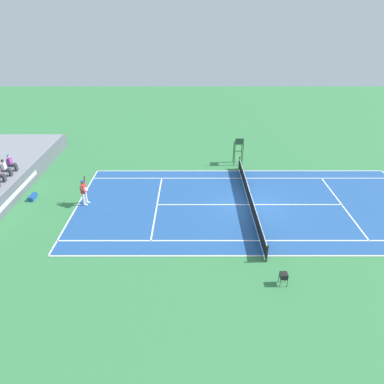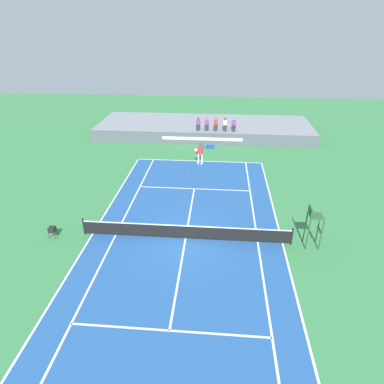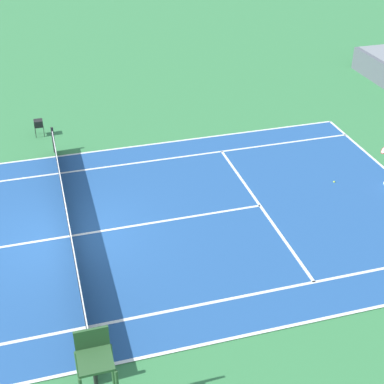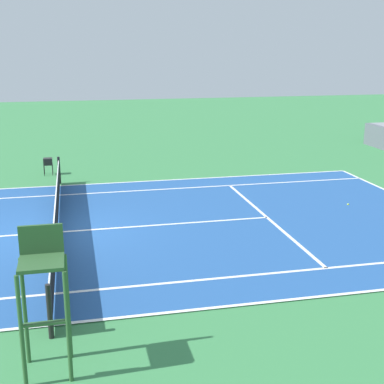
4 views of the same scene
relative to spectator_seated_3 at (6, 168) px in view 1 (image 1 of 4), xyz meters
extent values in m
plane|color=#387F47|center=(-2.24, -17.52, -1.77)|extent=(80.00, 80.00, 0.00)
cube|color=#235193|center=(-2.24, -17.52, -1.76)|extent=(10.98, 23.78, 0.02)
cube|color=white|center=(-2.24, -5.63, -1.74)|extent=(10.98, 0.10, 0.01)
cube|color=white|center=(-7.73, -17.52, -1.74)|extent=(0.10, 23.78, 0.01)
cube|color=white|center=(3.25, -17.52, -1.74)|extent=(0.10, 23.78, 0.01)
cube|color=white|center=(-6.35, -17.52, -1.74)|extent=(0.10, 23.78, 0.01)
cube|color=white|center=(1.87, -17.52, -1.74)|extent=(0.10, 23.78, 0.01)
cube|color=white|center=(-2.24, -11.12, -1.74)|extent=(8.22, 0.10, 0.01)
cube|color=white|center=(-2.24, -23.92, -1.74)|extent=(8.22, 0.10, 0.01)
cube|color=white|center=(-2.24, -17.52, -1.74)|extent=(0.10, 12.80, 0.01)
cube|color=white|center=(-2.24, -5.73, -1.74)|extent=(0.10, 0.20, 0.01)
cylinder|color=black|center=(-8.18, -17.52, -1.23)|extent=(0.10, 0.10, 1.07)
cylinder|color=black|center=(3.70, -17.52, -1.23)|extent=(0.10, 0.10, 1.07)
cube|color=black|center=(-2.24, -17.52, -1.29)|extent=(11.78, 0.02, 0.84)
cube|color=white|center=(-2.24, -17.52, -0.87)|extent=(11.78, 0.03, 0.06)
cube|color=#565B66|center=(-2.24, -1.13, -1.19)|extent=(22.94, 0.24, 1.16)
cube|color=silver|center=(-2.24, -1.26, -1.13)|extent=(8.03, 0.01, 0.32)
cube|color=#474C56|center=(-0.94, 0.02, -0.20)|extent=(0.44, 0.44, 0.06)
cylinder|color=#4C4C51|center=(-0.76, -0.13, -0.42)|extent=(0.04, 0.04, 0.38)
cylinder|color=#4C4C51|center=(-1.12, -0.13, -0.42)|extent=(0.04, 0.04, 0.38)
cube|color=#2D2D33|center=(-0.94, -0.08, -0.12)|extent=(0.34, 0.44, 0.16)
cube|color=#2D2D33|center=(-0.94, -0.28, -0.39)|extent=(0.30, 0.14, 0.44)
cube|color=#474C56|center=(0.00, 0.02, -0.20)|extent=(0.44, 0.44, 0.06)
cube|color=#474C56|center=(0.00, 0.22, 0.05)|extent=(0.44, 0.06, 0.44)
cylinder|color=#4C4C51|center=(0.18, -0.13, -0.42)|extent=(0.04, 0.04, 0.38)
cylinder|color=#4C4C51|center=(-0.18, -0.13, -0.42)|extent=(0.04, 0.04, 0.38)
cube|color=#2D2D33|center=(0.00, -0.08, -0.12)|extent=(0.34, 0.44, 0.16)
cube|color=#2D2D33|center=(0.00, -0.28, -0.39)|extent=(0.30, 0.14, 0.44)
cube|color=white|center=(0.00, 0.08, 0.17)|extent=(0.36, 0.22, 0.52)
sphere|color=brown|center=(0.00, 0.08, 0.54)|extent=(0.20, 0.20, 0.20)
cylinder|color=black|center=(0.00, 0.08, 0.63)|extent=(0.19, 0.19, 0.05)
cube|color=#474C56|center=(0.88, 0.02, -0.20)|extent=(0.44, 0.44, 0.06)
cube|color=#474C56|center=(0.88, 0.22, 0.05)|extent=(0.44, 0.06, 0.44)
cylinder|color=#4C4C51|center=(1.06, -0.13, -0.42)|extent=(0.04, 0.04, 0.38)
cylinder|color=#4C4C51|center=(0.71, -0.13, -0.42)|extent=(0.04, 0.04, 0.38)
cube|color=#2D2D33|center=(0.88, -0.08, -0.12)|extent=(0.34, 0.44, 0.16)
cube|color=#2D2D33|center=(0.88, -0.28, -0.39)|extent=(0.30, 0.14, 0.44)
cube|color=purple|center=(0.88, 0.08, 0.17)|extent=(0.36, 0.22, 0.52)
sphere|color=beige|center=(0.88, 0.08, 0.54)|extent=(0.20, 0.20, 0.20)
cylinder|color=#2D4CA8|center=(0.88, 0.08, 0.63)|extent=(0.19, 0.19, 0.05)
cylinder|color=white|center=(-1.96, -6.19, -1.31)|extent=(0.15, 0.15, 0.92)
cylinder|color=white|center=(-2.27, -6.12, -1.31)|extent=(0.15, 0.15, 0.92)
cube|color=white|center=(-1.97, -6.25, -1.72)|extent=(0.18, 0.30, 0.10)
cube|color=white|center=(-2.29, -6.17, -1.72)|extent=(0.18, 0.30, 0.10)
cube|color=red|center=(-2.12, -6.15, -0.55)|extent=(0.45, 0.33, 0.60)
sphere|color=brown|center=(-2.12, -6.15, -0.08)|extent=(0.22, 0.22, 0.22)
cylinder|color=#2D4CA8|center=(-2.12, -6.15, 0.01)|extent=(0.21, 0.21, 0.06)
cylinder|color=brown|center=(-1.87, -6.25, 0.01)|extent=(0.14, 0.23, 0.61)
cylinder|color=brown|center=(-2.39, -6.19, -0.53)|extent=(0.17, 0.34, 0.56)
cylinder|color=black|center=(-2.46, -6.30, -0.66)|extent=(0.08, 0.19, 0.25)
torus|color=red|center=(-2.46, -6.47, -0.40)|extent=(0.34, 0.26, 0.26)
cylinder|color=silver|center=(-2.46, -6.47, -0.40)|extent=(0.30, 0.22, 0.22)
sphere|color=#D1E533|center=(-2.96, -7.95, -1.73)|extent=(0.07, 0.07, 0.07)
cylinder|color=#2D562D|center=(5.13, -17.17, -0.82)|extent=(0.07, 0.07, 1.90)
cylinder|color=#2D562D|center=(5.13, -17.87, -0.82)|extent=(0.07, 0.07, 1.90)
cylinder|color=#2D562D|center=(4.43, -17.17, -0.82)|extent=(0.07, 0.07, 1.90)
cylinder|color=#2D562D|center=(4.43, -17.87, -0.82)|extent=(0.07, 0.07, 1.90)
cube|color=#2D562D|center=(4.78, -17.52, 0.16)|extent=(0.70, 0.70, 0.06)
cube|color=#2D562D|center=(4.43, -17.52, 0.43)|extent=(0.06, 0.70, 0.48)
cube|color=#2D562D|center=(5.10, -17.52, -0.72)|extent=(0.10, 0.70, 0.04)
cube|color=#194799|center=(-1.39, -2.20, -1.61)|extent=(0.84, 0.33, 0.32)
cylinder|color=#194799|center=(-1.81, -2.20, -1.61)|extent=(0.06, 0.32, 0.32)
cylinder|color=#194799|center=(-0.97, -2.19, -1.61)|extent=(0.06, 0.32, 0.32)
cube|color=black|center=(-9.86, -18.01, -1.21)|extent=(0.36, 0.36, 0.28)
cylinder|color=black|center=(-10.03, -18.18, -1.56)|extent=(0.02, 0.02, 0.42)
cylinder|color=black|center=(-9.69, -18.18, -1.56)|extent=(0.02, 0.02, 0.42)
cylinder|color=black|center=(-10.03, -17.84, -1.56)|extent=(0.02, 0.02, 0.42)
cylinder|color=black|center=(-9.69, -17.84, -1.56)|extent=(0.02, 0.02, 0.42)
ellipsoid|color=#D1E533|center=(-9.86, -18.01, -1.13)|extent=(0.30, 0.30, 0.12)
camera|label=1|loc=(-22.24, -13.53, 10.23)|focal=31.49mm
camera|label=2|loc=(-0.52, -33.25, 9.47)|focal=31.29mm
camera|label=3|loc=(12.89, -17.85, 8.95)|focal=53.86mm
camera|label=4|loc=(12.96, -16.93, 3.43)|focal=50.43mm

